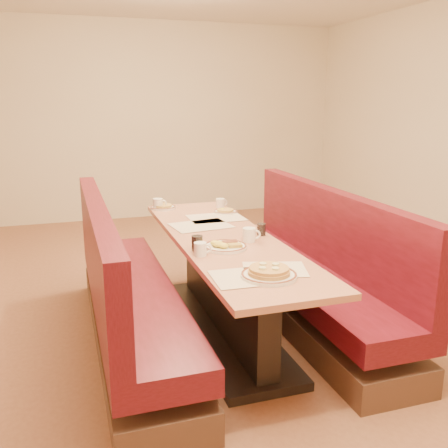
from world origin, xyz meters
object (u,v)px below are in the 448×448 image
object	(u,v)px
coffee_mug_c	(221,203)
soda_tumbler_near	(197,243)
coffee_mug_b	(201,249)
soda_tumbler_mid	(261,229)
booth_right	(312,277)
coffee_mug_d	(158,204)
booth_left	(125,299)
coffee_mug_a	(250,235)
eggs_plate	(225,246)
diner_table	(224,286)
pancake_plate	(269,273)

from	to	relation	value
coffee_mug_c	soda_tumbler_near	distance (m)	1.35
coffee_mug_b	soda_tumbler_mid	xyz separation A→B (m)	(0.56, 0.34, -0.00)
coffee_mug_c	soda_tumbler_mid	size ratio (longest dim) A/B	1.26
soda_tumbler_near	booth_right	bearing A→B (deg)	14.18
coffee_mug_d	booth_left	bearing A→B (deg)	-107.72
coffee_mug_a	soda_tumbler_near	xyz separation A→B (m)	(-0.41, -0.09, -0.00)
eggs_plate	soda_tumbler_mid	distance (m)	0.43
eggs_plate	coffee_mug_d	distance (m)	1.38
eggs_plate	booth_left	bearing A→B (deg)	157.85
diner_table	pancake_plate	distance (m)	0.96
coffee_mug_a	coffee_mug_b	bearing A→B (deg)	-140.09
pancake_plate	soda_tumbler_near	xyz separation A→B (m)	(-0.25, 0.62, 0.03)
booth_left	soda_tumbler_near	size ratio (longest dim) A/B	24.53
coffee_mug_d	soda_tumbler_near	bearing A→B (deg)	-84.91
booth_left	booth_right	bearing A→B (deg)	0.00
booth_right	coffee_mug_a	world-z (taller)	booth_right
eggs_plate	coffee_mug_a	bearing A→B (deg)	25.92
pancake_plate	coffee_mug_b	distance (m)	0.57
diner_table	coffee_mug_b	size ratio (longest dim) A/B	21.68
coffee_mug_a	soda_tumbler_near	size ratio (longest dim) A/B	1.26
eggs_plate	soda_tumbler_near	size ratio (longest dim) A/B	2.91
pancake_plate	soda_tumbler_mid	size ratio (longest dim) A/B	3.62
diner_table	coffee_mug_d	distance (m)	1.21
pancake_plate	coffee_mug_a	bearing A→B (deg)	77.77
diner_table	pancake_plate	world-z (taller)	pancake_plate
booth_left	coffee_mug_b	world-z (taller)	booth_left
coffee_mug_c	soda_tumbler_near	xyz separation A→B (m)	(-0.55, -1.23, 0.01)
coffee_mug_c	coffee_mug_d	distance (m)	0.57
pancake_plate	eggs_plate	bearing A→B (deg)	95.95
coffee_mug_b	coffee_mug_c	world-z (taller)	coffee_mug_b
pancake_plate	booth_left	bearing A→B (deg)	129.22
eggs_plate	soda_tumbler_mid	xyz separation A→B (m)	(0.36, 0.23, 0.03)
eggs_plate	booth_right	bearing A→B (deg)	18.10
soda_tumbler_mid	coffee_mug_c	bearing A→B (deg)	89.81
coffee_mug_d	pancake_plate	bearing A→B (deg)	-77.70
diner_table	booth_right	size ratio (longest dim) A/B	1.00
coffee_mug_d	soda_tumbler_mid	xyz separation A→B (m)	(0.56, -1.13, -0.01)
coffee_mug_a	booth_left	bearing A→B (deg)	-177.18
booth_left	coffee_mug_a	world-z (taller)	booth_left
diner_table	booth_left	world-z (taller)	booth_left
diner_table	booth_left	bearing A→B (deg)	180.00
coffee_mug_c	coffee_mug_d	bearing A→B (deg)	160.88
coffee_mug_b	coffee_mug_c	bearing A→B (deg)	78.45
diner_table	soda_tumbler_near	world-z (taller)	soda_tumbler_near
coffee_mug_c	coffee_mug_d	world-z (taller)	coffee_mug_d
diner_table	pancake_plate	size ratio (longest dim) A/B	7.77
coffee_mug_a	coffee_mug_c	distance (m)	1.15
booth_right	coffee_mug_d	xyz separation A→B (m)	(-1.01, 1.10, 0.44)
booth_right	eggs_plate	bearing A→B (deg)	-161.90
pancake_plate	soda_tumbler_mid	distance (m)	0.90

